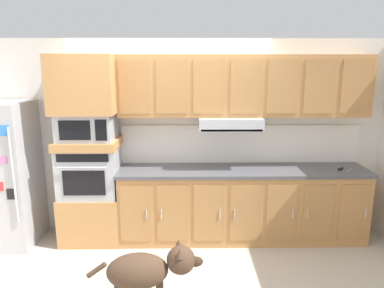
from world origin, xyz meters
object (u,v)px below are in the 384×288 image
refrigerator (1,174)px  dog (148,271)px  screwdriver (341,169)px  built_in_oven (90,171)px  microwave (87,126)px

refrigerator → dog: refrigerator is taller
screwdriver → dog: bearing=-147.3°
dog → refrigerator: bearing=138.6°
refrigerator → built_in_oven: bearing=3.6°
microwave → built_in_oven: bearing=179.2°
screwdriver → built_in_oven: bearing=178.7°
refrigerator → microwave: size_ratio=2.73×
microwave → dog: microwave is taller
refrigerator → screwdriver: refrigerator is taller
refrigerator → built_in_oven: 1.06m
microwave → dog: size_ratio=0.65×
microwave → dog: 2.00m
refrigerator → dog: bearing=-36.8°
refrigerator → built_in_oven: (1.06, 0.07, 0.02)m
built_in_oven → screwdriver: bearing=-1.3°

